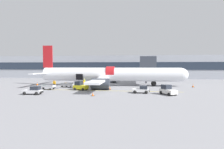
% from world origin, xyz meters
% --- Properties ---
extents(ground_plane, '(500.00, 500.00, 0.00)m').
position_xyz_m(ground_plane, '(0.00, 0.00, 0.00)').
color(ground_plane, gray).
extents(apron_marking_line, '(27.27, 0.73, 0.01)m').
position_xyz_m(apron_marking_line, '(2.41, -5.23, 0.00)').
color(apron_marking_line, yellow).
rests_on(apron_marking_line, ground_plane).
extents(terminal_strip, '(101.71, 11.90, 8.85)m').
position_xyz_m(terminal_strip, '(0.00, 33.64, 4.43)').
color(terminal_strip, '#9EA3AD').
rests_on(terminal_strip, ground_plane).
extents(jet_bridge_stub, '(3.99, 11.03, 7.24)m').
position_xyz_m(jet_bridge_stub, '(10.59, 9.89, 5.35)').
color(jet_bridge_stub, '#4C4C51').
rests_on(jet_bridge_stub, ground_plane).
extents(airplane, '(36.80, 28.97, 9.96)m').
position_xyz_m(airplane, '(0.92, 3.73, 2.62)').
color(airplane, white).
rests_on(airplane, ground_plane).
extents(baggage_tug_lead, '(2.70, 3.30, 1.65)m').
position_xyz_m(baggage_tug_lead, '(12.58, -8.70, 0.70)').
color(baggage_tug_lead, silver).
rests_on(baggage_tug_lead, ground_plane).
extents(baggage_tug_mid, '(3.07, 2.20, 1.33)m').
position_xyz_m(baggage_tug_mid, '(8.31, -7.43, 0.59)').
color(baggage_tug_mid, white).
rests_on(baggage_tug_mid, ground_plane).
extents(baggage_tug_rear, '(3.04, 2.47, 1.76)m').
position_xyz_m(baggage_tug_rear, '(-3.60, -4.81, 0.75)').
color(baggage_tug_rear, yellow).
rests_on(baggage_tug_rear, ground_plane).
extents(baggage_tug_spare, '(3.20, 1.95, 1.38)m').
position_xyz_m(baggage_tug_spare, '(-9.88, -11.00, 0.60)').
color(baggage_tug_spare, silver).
rests_on(baggage_tug_spare, ground_plane).
extents(baggage_cart_loading, '(4.22, 2.58, 1.05)m').
position_xyz_m(baggage_cart_loading, '(-7.56, -0.63, 0.50)').
color(baggage_cart_loading, '#999BA0').
rests_on(baggage_cart_loading, ground_plane).
extents(baggage_cart_queued, '(4.33, 1.93, 0.92)m').
position_xyz_m(baggage_cart_queued, '(-10.62, -4.79, 0.48)').
color(baggage_cart_queued, '#B7BABF').
rests_on(baggage_cart_queued, ground_plane).
extents(ground_crew_loader_a, '(0.41, 0.60, 1.74)m').
position_xyz_m(ground_crew_loader_a, '(-4.08, -0.66, 0.91)').
color(ground_crew_loader_a, '#2D2D33').
rests_on(ground_crew_loader_a, ground_plane).
extents(ground_crew_loader_b, '(0.50, 0.50, 1.58)m').
position_xyz_m(ground_crew_loader_b, '(-11.06, -0.56, 0.83)').
color(ground_crew_loader_b, black).
rests_on(ground_crew_loader_b, ground_plane).
extents(ground_crew_driver, '(0.52, 0.50, 1.60)m').
position_xyz_m(ground_crew_driver, '(-10.40, -1.57, 0.84)').
color(ground_crew_driver, '#1E2338').
rests_on(ground_crew_driver, ground_plane).
extents(ground_crew_supervisor, '(0.55, 0.61, 1.80)m').
position_xyz_m(ground_crew_supervisor, '(-4.60, 1.67, 0.95)').
color(ground_crew_supervisor, '#1E2338').
rests_on(ground_crew_supervisor, ground_plane).
extents(suitcase_on_tarmac_spare, '(0.45, 0.39, 0.68)m').
position_xyz_m(suitcase_on_tarmac_spare, '(-5.60, -3.00, 0.28)').
color(suitcase_on_tarmac_spare, '#4C1E1E').
rests_on(suitcase_on_tarmac_spare, ground_plane).
extents(safety_cone_nose, '(0.54, 0.54, 0.76)m').
position_xyz_m(safety_cone_nose, '(20.39, 2.57, 0.36)').
color(safety_cone_nose, black).
rests_on(safety_cone_nose, ground_plane).
extents(safety_cone_engine_left, '(0.51, 0.51, 0.56)m').
position_xyz_m(safety_cone_engine_left, '(0.44, -11.36, 0.26)').
color(safety_cone_engine_left, black).
rests_on(safety_cone_engine_left, ground_plane).
extents(safety_cone_wingtip, '(0.55, 0.55, 0.72)m').
position_xyz_m(safety_cone_wingtip, '(2.15, -3.50, 0.34)').
color(safety_cone_wingtip, black).
rests_on(safety_cone_wingtip, ground_plane).
extents(safety_cone_tail, '(0.62, 0.62, 0.74)m').
position_xyz_m(safety_cone_tail, '(-16.91, 2.49, 0.35)').
color(safety_cone_tail, black).
rests_on(safety_cone_tail, ground_plane).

